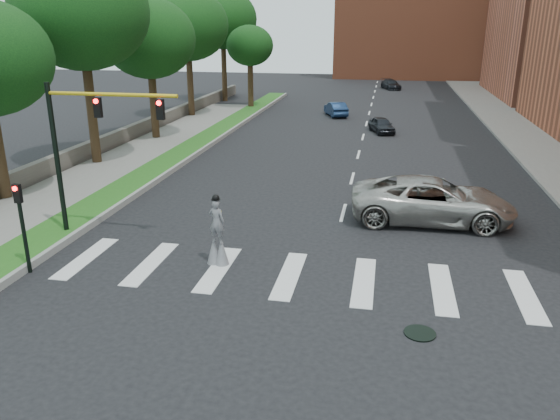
% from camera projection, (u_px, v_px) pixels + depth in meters
% --- Properties ---
extents(ground_plane, '(160.00, 160.00, 0.00)m').
position_uv_depth(ground_plane, '(323.00, 292.00, 17.80)').
color(ground_plane, black).
rests_on(ground_plane, ground).
extents(grass_median, '(2.00, 60.00, 0.25)m').
position_uv_depth(grass_median, '(194.00, 146.00, 38.41)').
color(grass_median, '#1D5317').
rests_on(grass_median, ground).
extents(median_curb, '(0.20, 60.00, 0.28)m').
position_uv_depth(median_curb, '(209.00, 146.00, 38.22)').
color(median_curb, gray).
rests_on(median_curb, ground).
extents(sidewalk_left, '(4.00, 60.00, 0.18)m').
position_uv_depth(sidewalk_left, '(80.00, 182.00, 29.69)').
color(sidewalk_left, slate).
rests_on(sidewalk_left, ground).
extents(sidewalk_right, '(5.00, 90.00, 0.18)m').
position_uv_depth(sidewalk_right, '(540.00, 145.00, 38.70)').
color(sidewalk_right, slate).
rests_on(sidewalk_right, ground).
extents(stone_wall, '(0.50, 56.00, 1.10)m').
position_uv_depth(stone_wall, '(134.00, 132.00, 41.13)').
color(stone_wall, '#534E47').
rests_on(stone_wall, ground).
extents(manhole, '(0.90, 0.90, 0.04)m').
position_uv_depth(manhole, '(420.00, 333.00, 15.40)').
color(manhole, black).
rests_on(manhole, ground).
extents(building_backdrop, '(26.00, 14.00, 18.00)m').
position_uv_depth(building_backdrop, '(421.00, 18.00, 86.17)').
color(building_backdrop, '#A75334').
rests_on(building_backdrop, ground).
extents(traffic_signal, '(5.30, 0.23, 6.20)m').
position_uv_depth(traffic_signal, '(82.00, 137.00, 21.02)').
color(traffic_signal, black).
rests_on(traffic_signal, ground).
extents(secondary_signal, '(0.25, 0.21, 3.23)m').
position_uv_depth(secondary_signal, '(22.00, 220.00, 18.58)').
color(secondary_signal, black).
rests_on(secondary_signal, ground).
extents(stilt_performer, '(0.83, 0.59, 2.65)m').
position_uv_depth(stilt_performer, '(217.00, 238.00, 19.55)').
color(stilt_performer, '#312113').
rests_on(stilt_performer, ground).
extents(suv_crossing, '(7.06, 3.35, 1.95)m').
position_uv_depth(suv_crossing, '(433.00, 200.00, 23.81)').
color(suv_crossing, '#A7A49D').
rests_on(suv_crossing, ground).
extents(car_near, '(2.47, 3.80, 1.20)m').
position_uv_depth(car_near, '(382.00, 125.00, 43.44)').
color(car_near, black).
rests_on(car_near, ground).
extents(car_mid, '(2.70, 4.25, 1.32)m').
position_uv_depth(car_mid, '(336.00, 109.00, 51.17)').
color(car_mid, navy).
rests_on(car_mid, ground).
extents(car_far, '(3.06, 4.57, 1.23)m').
position_uv_depth(car_far, '(391.00, 84.00, 71.91)').
color(car_far, black).
rests_on(car_far, ground).
extents(tree_2, '(7.79, 7.79, 12.26)m').
position_uv_depth(tree_2, '(80.00, 12.00, 30.93)').
color(tree_2, '#312113').
rests_on(tree_2, ground).
extents(tree_3, '(6.63, 6.63, 10.09)m').
position_uv_depth(tree_3, '(149.00, 39.00, 38.75)').
color(tree_3, '#312113').
rests_on(tree_3, ground).
extents(tree_4, '(7.33, 7.33, 11.24)m').
position_uv_depth(tree_4, '(187.00, 25.00, 48.34)').
color(tree_4, '#312113').
rests_on(tree_4, ground).
extents(tree_5, '(7.39, 7.39, 11.85)m').
position_uv_depth(tree_5, '(223.00, 19.00, 58.60)').
color(tree_5, '#312113').
rests_on(tree_5, ground).
extents(tree_6, '(4.63, 4.63, 8.16)m').
position_uv_depth(tree_6, '(250.00, 46.00, 53.85)').
color(tree_6, '#312113').
rests_on(tree_6, ground).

